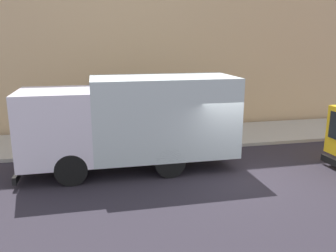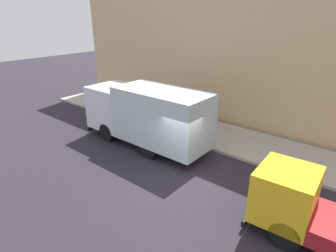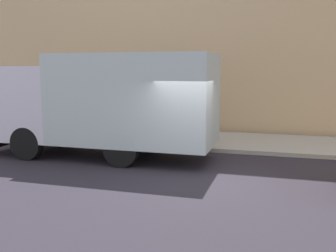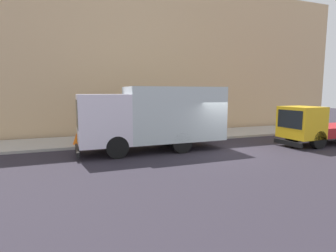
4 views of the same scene
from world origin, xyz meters
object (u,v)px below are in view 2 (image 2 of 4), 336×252
object	(u,v)px
large_utility_truck	(146,114)
pedestrian_standing	(205,111)
traffic_cone_orange	(132,112)
small_flatbed_truck	(323,216)
street_sign_post	(158,104)
pedestrian_walking	(162,106)

from	to	relation	value
large_utility_truck	pedestrian_standing	size ratio (longest dim) A/B	4.12
traffic_cone_orange	small_flatbed_truck	bearing A→B (deg)	-108.50
small_flatbed_truck	street_sign_post	size ratio (longest dim) A/B	2.20
large_utility_truck	small_flatbed_truck	world-z (taller)	large_utility_truck
small_flatbed_truck	street_sign_post	bearing A→B (deg)	65.95
large_utility_truck	small_flatbed_truck	size ratio (longest dim) A/B	1.30
large_utility_truck	street_sign_post	xyz separation A→B (m)	(2.10, 1.00, -0.13)
traffic_cone_orange	street_sign_post	distance (m)	3.04
small_flatbed_truck	pedestrian_walking	size ratio (longest dim) A/B	3.25
small_flatbed_truck	pedestrian_walking	distance (m)	11.97
small_flatbed_truck	pedestrian_standing	distance (m)	9.96
large_utility_truck	small_flatbed_truck	distance (m)	9.30
pedestrian_walking	pedestrian_standing	size ratio (longest dim) A/B	0.97
small_flatbed_truck	traffic_cone_orange	world-z (taller)	small_flatbed_truck
pedestrian_walking	traffic_cone_orange	size ratio (longest dim) A/B	2.89
small_flatbed_truck	traffic_cone_orange	distance (m)	13.54
traffic_cone_orange	large_utility_truck	bearing A→B (deg)	-123.25
large_utility_truck	traffic_cone_orange	size ratio (longest dim) A/B	12.26
street_sign_post	traffic_cone_orange	bearing A→B (deg)	82.67
large_utility_truck	pedestrian_walking	bearing A→B (deg)	27.89
small_flatbed_truck	pedestrian_standing	bearing A→B (deg)	50.59
large_utility_truck	street_sign_post	world-z (taller)	large_utility_truck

